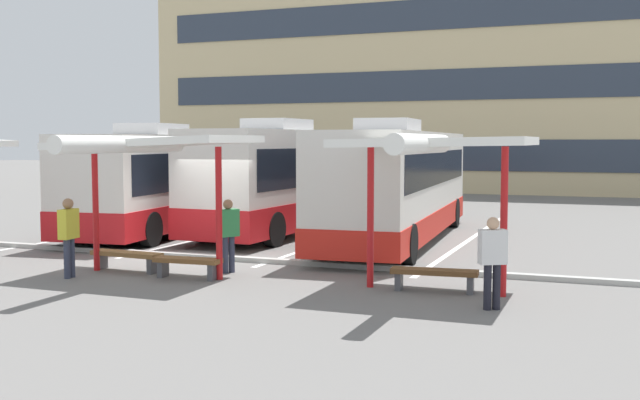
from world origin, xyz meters
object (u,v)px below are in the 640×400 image
at_px(coach_bus_2, 398,185).
at_px(bench_3, 434,275).
at_px(bench_1, 127,256).
at_px(bench_2, 188,263).
at_px(waiting_shelter_1, 147,146).
at_px(waiting_passenger_0, 69,232).
at_px(coach_bus_0, 172,182).
at_px(coach_bus_1, 297,180).
at_px(waiting_passenger_1, 228,230).
at_px(waiting_passenger_3, 493,256).
at_px(waiting_shelter_2, 433,147).

height_order(coach_bus_2, bench_3, coach_bus_2).
xyz_separation_m(bench_1, bench_2, (1.80, -0.31, -0.01)).
height_order(waiting_shelter_1, waiting_passenger_0, waiting_shelter_1).
bearing_deg(waiting_shelter_1, waiting_passenger_0, -153.88).
bearing_deg(coach_bus_0, bench_3, -34.21).
bearing_deg(waiting_passenger_0, bench_3, 9.88).
distance_m(coach_bus_1, waiting_passenger_1, 8.44).
distance_m(bench_1, bench_3, 7.14).
bearing_deg(bench_3, coach_bus_1, 127.28).
distance_m(bench_1, waiting_passenger_3, 8.53).
relative_size(bench_1, bench_2, 1.18).
height_order(waiting_shelter_1, bench_2, waiting_shelter_1).
relative_size(coach_bus_0, waiting_passenger_3, 6.65).
relative_size(bench_2, bench_3, 0.88).
relative_size(coach_bus_1, waiting_shelter_2, 2.53).
relative_size(coach_bus_1, waiting_shelter_1, 2.50).
xyz_separation_m(waiting_shelter_1, bench_2, (0.90, 0.11, -2.54)).
xyz_separation_m(coach_bus_1, bench_2, (1.29, -9.18, -1.37)).
xyz_separation_m(coach_bus_1, waiting_shelter_1, (0.39, -9.29, 1.17)).
bearing_deg(bench_3, bench_1, -178.63).
relative_size(bench_3, waiting_passenger_0, 1.00).
height_order(bench_1, bench_3, same).
bearing_deg(coach_bus_2, waiting_passenger_3, -64.56).
height_order(coach_bus_1, waiting_passenger_0, coach_bus_1).
bearing_deg(waiting_passenger_1, bench_2, -117.03).
distance_m(coach_bus_0, waiting_passenger_0, 8.87).
relative_size(coach_bus_1, waiting_passenger_0, 6.44).
height_order(coach_bus_0, waiting_shelter_2, coach_bus_0).
distance_m(coach_bus_2, bench_1, 8.70).
relative_size(bench_1, waiting_passenger_3, 1.10).
distance_m(waiting_shelter_1, bench_1, 2.72).
bearing_deg(waiting_passenger_3, waiting_shelter_1, 175.15).
height_order(coach_bus_0, waiting_shelter_1, coach_bus_0).
relative_size(waiting_shelter_1, waiting_passenger_0, 2.58).
relative_size(coach_bus_1, waiting_passenger_3, 6.81).
relative_size(waiting_shelter_1, bench_1, 2.49).
relative_size(waiting_passenger_0, waiting_passenger_3, 1.06).
height_order(bench_3, waiting_passenger_3, waiting_passenger_3).
bearing_deg(bench_1, waiting_shelter_2, -0.71).
distance_m(coach_bus_1, waiting_shelter_1, 9.38).
bearing_deg(waiting_shelter_1, coach_bus_1, 92.39).
bearing_deg(coach_bus_2, bench_3, -69.43).
bearing_deg(waiting_passenger_3, coach_bus_2, 115.44).
bearing_deg(bench_2, bench_1, 170.18).
bearing_deg(coach_bus_1, waiting_passenger_0, -96.56).
distance_m(coach_bus_0, coach_bus_1, 4.13).
relative_size(waiting_shelter_2, waiting_passenger_3, 2.69).
bearing_deg(bench_1, waiting_passenger_3, -7.19).
bearing_deg(coach_bus_1, bench_2, -82.01).
relative_size(waiting_passenger_1, waiting_passenger_3, 1.01).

